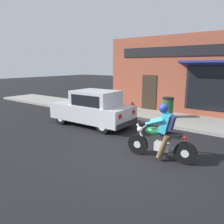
# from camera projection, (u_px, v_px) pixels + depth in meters

# --- Properties ---
(ground_plane) EXTENTS (80.00, 80.00, 0.00)m
(ground_plane) POSITION_uv_depth(u_px,v_px,m) (131.00, 157.00, 6.44)
(ground_plane) COLOR black
(sidewalk_curb) EXTENTS (2.60, 22.00, 0.14)m
(sidewalk_curb) POSITION_uv_depth(u_px,v_px,m) (130.00, 113.00, 11.96)
(sidewalk_curb) COLOR gray
(sidewalk_curb) RESTS_ON ground
(storefront_building) EXTENTS (1.25, 11.44, 4.20)m
(storefront_building) POSITION_uv_depth(u_px,v_px,m) (212.00, 76.00, 10.63)
(storefront_building) COLOR brown
(storefront_building) RESTS_ON ground
(motorcycle_with_rider) EXTENTS (0.61, 2.02, 1.62)m
(motorcycle_with_rider) POSITION_uv_depth(u_px,v_px,m) (162.00, 136.00, 6.19)
(motorcycle_with_rider) COLOR black
(motorcycle_with_rider) RESTS_ON ground
(car_hatchback) EXTENTS (1.69, 3.80, 1.57)m
(car_hatchback) POSITION_uv_depth(u_px,v_px,m) (93.00, 108.00, 9.70)
(car_hatchback) COLOR black
(car_hatchback) RESTS_ON ground
(trash_bin) EXTENTS (0.56, 0.56, 0.98)m
(trash_bin) POSITION_uv_depth(u_px,v_px,m) (168.00, 107.00, 10.68)
(trash_bin) COLOR #23512D
(trash_bin) RESTS_ON sidewalk_curb
(fire_hydrant) EXTENTS (0.36, 0.24, 0.88)m
(fire_hydrant) POSITION_uv_depth(u_px,v_px,m) (119.00, 100.00, 13.15)
(fire_hydrant) COLOR red
(fire_hydrant) RESTS_ON sidewalk_curb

